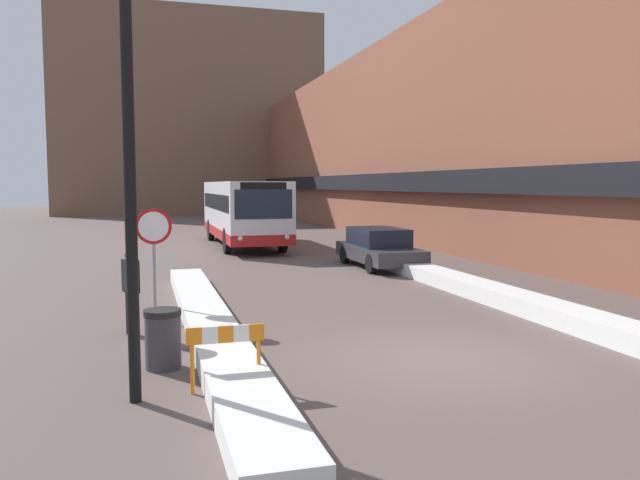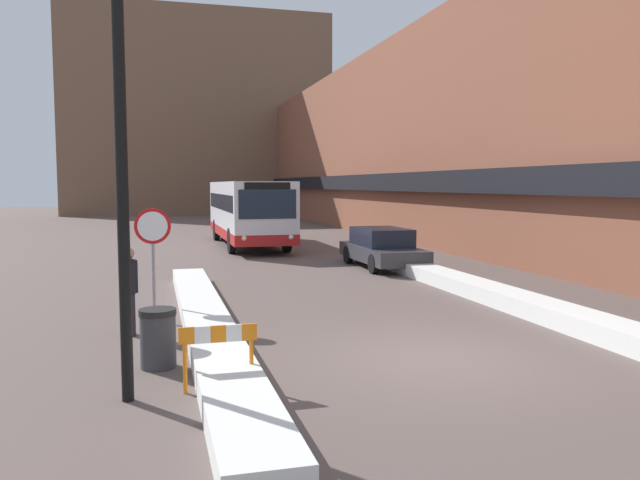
% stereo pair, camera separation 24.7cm
% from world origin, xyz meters
% --- Properties ---
extents(ground_plane, '(160.00, 160.00, 0.00)m').
position_xyz_m(ground_plane, '(0.00, 0.00, 0.00)').
color(ground_plane, brown).
extents(building_row_right, '(5.50, 60.00, 10.59)m').
position_xyz_m(building_row_right, '(9.98, 24.00, 5.28)').
color(building_row_right, brown).
rests_on(building_row_right, ground_plane).
extents(building_backdrop_far, '(26.00, 8.00, 19.89)m').
position_xyz_m(building_backdrop_far, '(0.00, 55.71, 9.94)').
color(building_backdrop_far, brown).
rests_on(building_backdrop_far, ground_plane).
extents(snow_bank_left, '(0.90, 13.97, 0.35)m').
position_xyz_m(snow_bank_left, '(-3.60, 2.96, 0.18)').
color(snow_bank_left, silver).
rests_on(snow_bank_left, ground_plane).
extents(snow_bank_right, '(0.90, 15.07, 0.39)m').
position_xyz_m(snow_bank_right, '(3.60, 3.60, 0.20)').
color(snow_bank_right, silver).
rests_on(snow_bank_right, ground_plane).
extents(city_bus, '(2.66, 10.78, 3.05)m').
position_xyz_m(city_bus, '(-0.21, 20.33, 1.68)').
color(city_bus, silver).
rests_on(city_bus, ground_plane).
extents(parked_car_front, '(1.85, 4.50, 1.39)m').
position_xyz_m(parked_car_front, '(3.20, 11.23, 0.71)').
color(parked_car_front, '#38383D').
rests_on(parked_car_front, ground_plane).
extents(stop_sign, '(0.76, 0.08, 2.42)m').
position_xyz_m(stop_sign, '(-4.60, 4.30, 1.76)').
color(stop_sign, gray).
rests_on(stop_sign, ground_plane).
extents(street_lamp, '(1.46, 0.36, 6.89)m').
position_xyz_m(street_lamp, '(-4.69, -0.74, 4.22)').
color(street_lamp, black).
rests_on(street_lamp, ground_plane).
extents(pedestrian, '(0.35, 0.53, 1.71)m').
position_xyz_m(pedestrian, '(-5.06, 3.15, 1.03)').
color(pedestrian, '#232328').
rests_on(pedestrian, ground_plane).
extents(trash_bin, '(0.59, 0.59, 0.95)m').
position_xyz_m(trash_bin, '(-4.55, 0.74, 0.48)').
color(trash_bin, '#38383D').
rests_on(trash_bin, ground_plane).
extents(construction_barricade, '(1.10, 0.06, 0.94)m').
position_xyz_m(construction_barricade, '(-3.73, -0.64, 0.67)').
color(construction_barricade, orange).
rests_on(construction_barricade, ground_plane).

